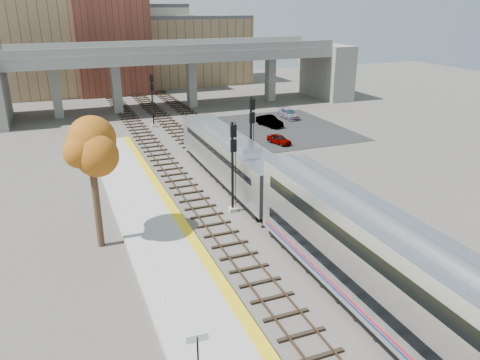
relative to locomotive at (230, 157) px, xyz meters
name	(u,v)px	position (x,y,z in m)	size (l,w,h in m)	color
ground	(290,252)	(-1.00, -13.11, -2.28)	(160.00, 160.00, 0.00)	#47423D
platform	(178,273)	(-8.25, -13.11, -2.10)	(4.50, 60.00, 0.35)	#9E9E99
yellow_strip	(209,264)	(-6.35, -13.11, -1.92)	(0.70, 60.00, 0.01)	yellow
tracks	(232,183)	(-0.07, -0.61, -2.20)	(10.70, 95.00, 0.25)	black
overpass	(177,68)	(3.92, 31.89, 3.53)	(54.00, 12.00, 9.50)	slate
buildings_far	(126,43)	(0.26, 53.46, 5.60)	(43.00, 21.00, 20.60)	#8E7452
parking_lot	(285,128)	(13.00, 14.89, -2.26)	(14.00, 18.00, 0.04)	black
locomotive	(230,157)	(0.00, 0.00, 0.00)	(3.02, 19.05, 4.10)	#A8AAB2
coach	(413,291)	(0.00, -22.61, 0.52)	(3.03, 25.00, 5.00)	#A8AAB2
signal_mast_near	(233,169)	(-2.10, -6.05, 1.10)	(0.60, 0.64, 6.88)	#9E9E99
signal_mast_mid	(251,138)	(2.00, 0.10, 1.40)	(0.60, 0.64, 7.32)	#9E9E99
signal_mast_far	(152,102)	(-2.10, 21.59, 0.95)	(0.60, 0.64, 6.66)	#9E9E99
station_sign	(198,348)	(-9.61, -21.60, -0.30)	(0.90, 0.11, 2.27)	black
tree	(90,145)	(-11.91, -7.80, 4.48)	(3.60, 3.60, 9.11)	#382619
car_a	(279,139)	(9.15, 8.79, -1.71)	(1.25, 3.11, 1.06)	#99999E
car_b	(270,121)	(11.59, 16.40, -1.57)	(1.42, 4.07, 1.34)	#99999E
car_c	(289,114)	(15.95, 19.48, -1.63)	(1.70, 4.19, 1.21)	#99999E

